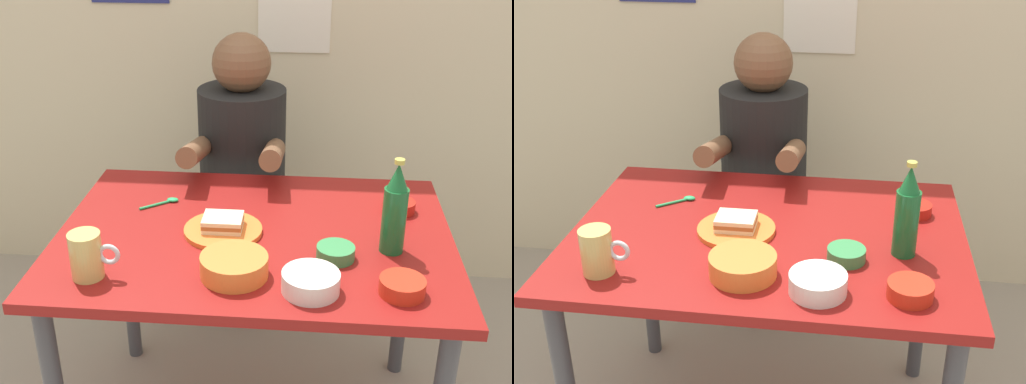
% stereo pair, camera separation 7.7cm
% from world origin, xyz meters
% --- Properties ---
extents(dining_table, '(1.10, 0.80, 0.74)m').
position_xyz_m(dining_table, '(0.00, 0.00, 0.65)').
color(dining_table, maroon).
rests_on(dining_table, ground).
extents(stool, '(0.34, 0.34, 0.45)m').
position_xyz_m(stool, '(-0.10, 0.63, 0.35)').
color(stool, '#4C4C51').
rests_on(stool, ground).
extents(person_seated, '(0.33, 0.56, 0.72)m').
position_xyz_m(person_seated, '(-0.10, 0.62, 0.77)').
color(person_seated, black).
rests_on(person_seated, stool).
extents(plate_orange, '(0.22, 0.22, 0.01)m').
position_xyz_m(plate_orange, '(-0.09, -0.01, 0.75)').
color(plate_orange, orange).
rests_on(plate_orange, dining_table).
extents(sandwich, '(0.11, 0.09, 0.04)m').
position_xyz_m(sandwich, '(-0.09, -0.01, 0.77)').
color(sandwich, beige).
rests_on(sandwich, plate_orange).
extents(beer_mug, '(0.13, 0.08, 0.12)m').
position_xyz_m(beer_mug, '(-0.39, -0.27, 0.80)').
color(beer_mug, '#D1BC66').
rests_on(beer_mug, dining_table).
extents(beer_bottle, '(0.06, 0.06, 0.26)m').
position_xyz_m(beer_bottle, '(0.37, -0.07, 0.86)').
color(beer_bottle, '#19602D').
rests_on(beer_bottle, dining_table).
extents(soup_bowl_orange, '(0.17, 0.17, 0.05)m').
position_xyz_m(soup_bowl_orange, '(-0.03, -0.23, 0.77)').
color(soup_bowl_orange, orange).
rests_on(soup_bowl_orange, dining_table).
extents(dip_bowl_green, '(0.10, 0.10, 0.03)m').
position_xyz_m(dip_bowl_green, '(0.22, -0.12, 0.76)').
color(dip_bowl_green, '#388C4C').
rests_on(dip_bowl_green, dining_table).
extents(sambal_bowl_red, '(0.10, 0.10, 0.03)m').
position_xyz_m(sambal_bowl_red, '(0.42, 0.17, 0.76)').
color(sambal_bowl_red, '#B21E14').
rests_on(sambal_bowl_red, dining_table).
extents(sauce_bowl_chili, '(0.11, 0.11, 0.04)m').
position_xyz_m(sauce_bowl_chili, '(0.38, -0.27, 0.76)').
color(sauce_bowl_chili, red).
rests_on(sauce_bowl_chili, dining_table).
extents(rice_bowl_white, '(0.14, 0.14, 0.05)m').
position_xyz_m(rice_bowl_white, '(0.16, -0.28, 0.77)').
color(rice_bowl_white, silver).
rests_on(rice_bowl_white, dining_table).
extents(spoon, '(0.11, 0.08, 0.01)m').
position_xyz_m(spoon, '(-0.29, 0.16, 0.75)').
color(spoon, '#26A559').
rests_on(spoon, dining_table).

